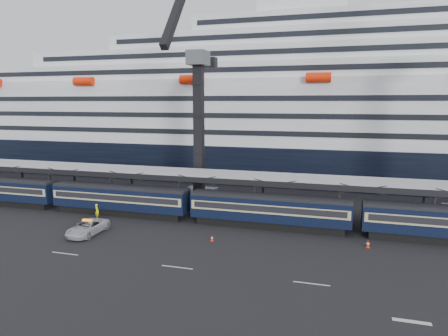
# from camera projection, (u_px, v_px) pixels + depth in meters

# --- Properties ---
(ground) EXTENTS (260.00, 260.00, 0.00)m
(ground) POSITION_uv_depth(u_px,v_px,m) (337.00, 267.00, 36.26)
(ground) COLOR black
(ground) RESTS_ON ground
(train) EXTENTS (133.05, 3.00, 4.05)m
(train) POSITION_uv_depth(u_px,v_px,m) (297.00, 212.00, 46.65)
(train) COLOR black
(train) RESTS_ON ground
(canopy) EXTENTS (130.00, 6.25, 5.53)m
(canopy) POSITION_uv_depth(u_px,v_px,m) (340.00, 182.00, 48.67)
(canopy) COLOR #A2A5AA
(canopy) RESTS_ON ground
(cruise_ship) EXTENTS (214.09, 28.84, 34.00)m
(cruise_ship) POSITION_uv_depth(u_px,v_px,m) (336.00, 115.00, 78.13)
(cruise_ship) COLOR black
(cruise_ship) RESTS_ON ground
(crane_dark_near) EXTENTS (4.50, 17.75, 35.08)m
(crane_dark_near) POSITION_uv_depth(u_px,v_px,m) (198.00, 123.00, 57.40)
(crane_dark_near) COLOR #4D5055
(crane_dark_near) RESTS_ON ground
(pickup_truck) EXTENTS (2.69, 5.75, 1.59)m
(pickup_truck) POSITION_uv_depth(u_px,v_px,m) (88.00, 227.00, 45.25)
(pickup_truck) COLOR #B4B5BB
(pickup_truck) RESTS_ON ground
(worker) EXTENTS (0.84, 0.75, 1.93)m
(worker) POSITION_uv_depth(u_px,v_px,m) (97.00, 211.00, 51.40)
(worker) COLOR #EAFF0D
(worker) RESTS_ON ground
(traffic_cone_b) EXTENTS (0.34, 0.34, 0.68)m
(traffic_cone_b) POSITION_uv_depth(u_px,v_px,m) (82.00, 226.00, 47.36)
(traffic_cone_b) COLOR #FF2808
(traffic_cone_b) RESTS_ON ground
(traffic_cone_c) EXTENTS (0.34, 0.34, 0.69)m
(traffic_cone_c) POSITION_uv_depth(u_px,v_px,m) (212.00, 238.00, 43.09)
(traffic_cone_c) COLOR #FF2808
(traffic_cone_c) RESTS_ON ground
(traffic_cone_d) EXTENTS (0.41, 0.41, 0.82)m
(traffic_cone_d) POSITION_uv_depth(u_px,v_px,m) (368.00, 244.00, 41.18)
(traffic_cone_d) COLOR #FF2808
(traffic_cone_d) RESTS_ON ground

